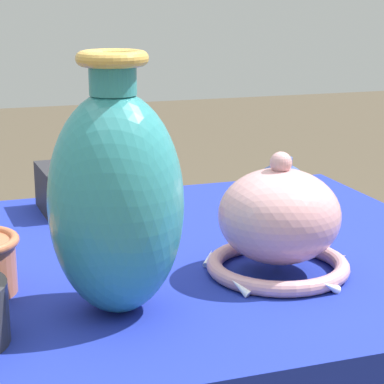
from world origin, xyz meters
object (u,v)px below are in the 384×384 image
Objects in this scene: mosaic_tile_box at (75,188)px; jar_round_cobalt at (281,188)px; vase_dome_bell at (279,225)px; vase_tall_bulbous at (116,200)px.

mosaic_tile_box is 0.37m from jar_round_cobalt.
vase_dome_bell reaches higher than jar_round_cobalt.
vase_tall_bulbous is at bearing -167.70° from vase_dome_bell.
vase_tall_bulbous reaches higher than mosaic_tile_box.
vase_dome_bell is 2.07× the size of jar_round_cobalt.
jar_round_cobalt is (0.34, -0.14, 0.01)m from mosaic_tile_box.
mosaic_tile_box is at bearing 86.54° from vase_tall_bulbous.
vase_dome_bell is at bearing -64.60° from mosaic_tile_box.
mosaic_tile_box is 1.38× the size of jar_round_cobalt.
jar_round_cobalt is (0.37, 0.32, -0.10)m from vase_tall_bulbous.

